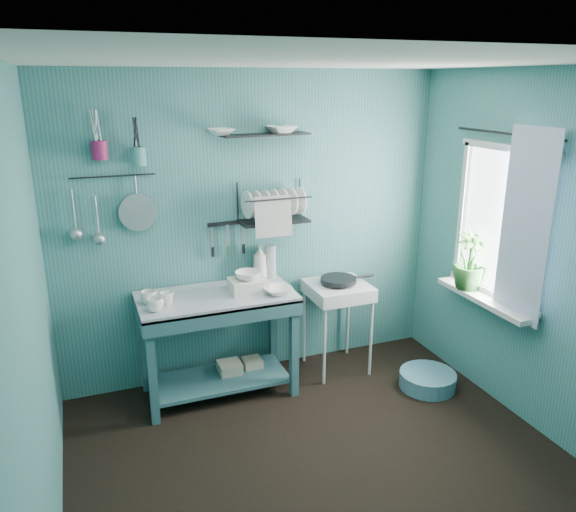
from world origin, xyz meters
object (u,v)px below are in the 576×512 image
object	(u,v)px
mug_mid	(167,298)
potted_plant	(470,261)
mug_left	(155,305)
storage_tin_large	(230,375)
floor_basin	(428,380)
wash_tub	(248,285)
colander	(138,212)
dish_rack	(274,203)
utensil_cup_teal	(139,156)
work_counter	(218,345)
soap_bottle	(260,262)
utensil_cup_magenta	(100,150)
frying_pan	(338,280)
water_bottle	(271,261)
storage_tin_small	(252,370)
mug_right	(149,297)
hotplate_stand	(337,327)

from	to	relation	value
mug_mid	potted_plant	size ratio (longest dim) A/B	0.22
mug_left	storage_tin_large	xyz separation A→B (m)	(0.58, 0.21, -0.78)
floor_basin	storage_tin_large	bearing A→B (deg)	158.94
wash_tub	colander	size ratio (longest dim) A/B	1.00
dish_rack	utensil_cup_teal	xyz separation A→B (m)	(-1.01, 0.05, 0.41)
mug_mid	wash_tub	world-z (taller)	wash_tub
work_counter	floor_basin	world-z (taller)	work_counter
mug_left	dish_rack	bearing A→B (deg)	18.69
soap_bottle	utensil_cup_magenta	distance (m)	1.49
frying_pan	mug_mid	bearing A→B (deg)	-176.26
mug_mid	colander	xyz separation A→B (m)	(-0.12, 0.32, 0.58)
dish_rack	colander	xyz separation A→B (m)	(-1.04, 0.08, -0.01)
mug_mid	water_bottle	distance (m)	0.95
mug_mid	storage_tin_small	distance (m)	1.05
mug_right	frying_pan	size ratio (longest dim) A/B	0.41
soap_bottle	storage_tin_small	xyz separation A→B (m)	(-0.12, -0.12, -0.89)
wash_tub	hotplate_stand	distance (m)	0.95
soap_bottle	storage_tin_large	world-z (taller)	soap_bottle
soap_bottle	potted_plant	world-z (taller)	potted_plant
mug_left	storage_tin_large	size ratio (longest dim) A/B	0.56
utensil_cup_magenta	utensil_cup_teal	bearing A→B (deg)	0.00
work_counter	mug_right	size ratio (longest dim) A/B	9.69
mug_right	water_bottle	world-z (taller)	water_bottle
wash_tub	utensil_cup_teal	size ratio (longest dim) A/B	2.15
mug_right	potted_plant	xyz separation A→B (m)	(2.41, -0.54, 0.17)
work_counter	wash_tub	xyz separation A→B (m)	(0.25, -0.02, 0.47)
water_bottle	mug_right	bearing A→B (deg)	-167.83
storage_tin_large	utensil_cup_teal	bearing A→B (deg)	162.04
wash_tub	utensil_cup_teal	xyz separation A→B (m)	(-0.72, 0.25, 0.99)
mug_left	utensil_cup_magenta	world-z (taller)	utensil_cup_magenta
storage_tin_large	wash_tub	bearing A→B (deg)	-25.02
wash_tub	floor_basin	bearing A→B (deg)	-20.61
storage_tin_small	floor_basin	size ratio (longest dim) A/B	0.44
dish_rack	utensil_cup_magenta	world-z (taller)	utensil_cup_magenta
water_bottle	potted_plant	distance (m)	1.58
utensil_cup_magenta	colander	size ratio (longest dim) A/B	0.46
work_counter	wash_tub	world-z (taller)	wash_tub
mug_left	wash_tub	distance (m)	0.74
work_counter	mug_left	distance (m)	0.69
mug_mid	hotplate_stand	size ratio (longest dim) A/B	0.13
mug_left	water_bottle	size ratio (longest dim) A/B	0.44
colander	potted_plant	bearing A→B (deg)	-18.45
mug_left	potted_plant	xyz separation A→B (m)	(2.39, -0.38, 0.17)
hotplate_stand	colander	distance (m)	1.91
soap_bottle	utensil_cup_teal	world-z (taller)	utensil_cup_teal
frying_pan	utensil_cup_magenta	bearing A→B (deg)	173.56
utensil_cup_teal	water_bottle	bearing A→B (deg)	-0.86
potted_plant	mug_mid	bearing A→B (deg)	168.17
storage_tin_large	floor_basin	distance (m)	1.62
mug_left	utensil_cup_teal	size ratio (longest dim) A/B	0.95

